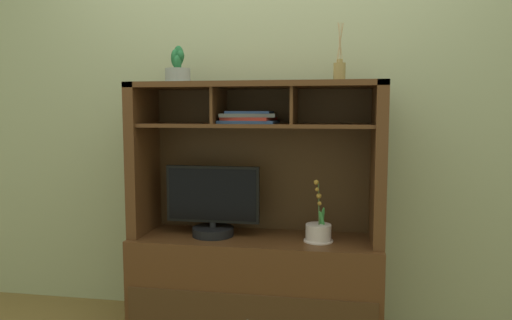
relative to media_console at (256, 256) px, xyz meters
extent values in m
cube|color=#A1A87F|center=(0.00, 0.26, 0.97)|extent=(6.00, 0.02, 2.80)
cube|color=#533018|center=(0.00, -0.01, -0.16)|extent=(1.38, 0.48, 0.55)
cube|color=#533018|center=(-0.66, -0.01, 0.55)|extent=(0.06, 0.39, 0.86)
cube|color=#533018|center=(0.66, -0.01, 0.55)|extent=(0.06, 0.39, 0.86)
cube|color=#452C17|center=(0.00, 0.18, 0.53)|extent=(1.32, 0.02, 0.83)
cube|color=#533018|center=(0.00, -0.01, 0.96)|extent=(1.38, 0.39, 0.03)
cube|color=#533018|center=(0.00, -0.01, 0.74)|extent=(1.26, 0.36, 0.02)
cube|color=#533018|center=(-0.21, -0.01, 0.85)|extent=(0.02, 0.34, 0.19)
cube|color=#533018|center=(0.21, -0.01, 0.85)|extent=(0.02, 0.34, 0.19)
cylinder|color=black|center=(-0.24, -0.04, 0.14)|extent=(0.23, 0.23, 0.05)
cylinder|color=black|center=(-0.24, -0.04, 0.18)|extent=(0.04, 0.04, 0.03)
cube|color=black|center=(-0.24, -0.04, 0.36)|extent=(0.53, 0.03, 0.32)
cube|color=black|center=(-0.24, -0.05, 0.36)|extent=(0.50, 0.00, 0.29)
cylinder|color=beige|center=(0.35, -0.05, 0.17)|extent=(0.14, 0.14, 0.09)
cylinder|color=beige|center=(0.35, -0.05, 0.12)|extent=(0.16, 0.16, 0.01)
cylinder|color=#4C6B38|center=(0.35, -0.05, 0.33)|extent=(0.01, 0.03, 0.23)
sphere|color=#B5832F|center=(0.35, -0.06, 0.33)|extent=(0.02, 0.02, 0.02)
sphere|color=#B5832F|center=(0.35, -0.05, 0.37)|extent=(0.03, 0.03, 0.03)
sphere|color=#B5832F|center=(0.34, -0.07, 0.41)|extent=(0.02, 0.02, 0.02)
sphere|color=#B5832F|center=(0.34, -0.07, 0.45)|extent=(0.03, 0.03, 0.03)
ellipsoid|color=#45A14F|center=(0.37, -0.06, 0.24)|extent=(0.05, 0.06, 0.10)
ellipsoid|color=#45A14F|center=(0.37, -0.05, 0.24)|extent=(0.04, 0.05, 0.13)
cube|color=navy|center=(-0.04, -0.03, 0.76)|extent=(0.32, 0.23, 0.02)
cube|color=#AA2C22|center=(-0.04, -0.02, 0.78)|extent=(0.29, 0.26, 0.02)
cube|color=slate|center=(-0.04, -0.02, 0.80)|extent=(0.31, 0.21, 0.02)
cube|color=navy|center=(-0.03, -0.02, 0.81)|extent=(0.24, 0.21, 0.01)
cylinder|color=olive|center=(0.45, 0.02, 1.03)|extent=(0.07, 0.07, 0.10)
cylinder|color=olive|center=(0.45, 0.02, 1.09)|extent=(0.03, 0.03, 0.02)
cylinder|color=tan|center=(0.45, 0.02, 1.18)|extent=(0.00, 0.02, 0.21)
cylinder|color=tan|center=(0.45, 0.02, 1.18)|extent=(0.03, 0.02, 0.21)
cylinder|color=tan|center=(0.45, 0.02, 1.18)|extent=(0.03, 0.02, 0.21)
cylinder|color=tan|center=(0.44, 0.02, 1.18)|extent=(0.00, 0.05, 0.20)
cylinder|color=tan|center=(0.45, 0.01, 1.18)|extent=(0.02, 0.01, 0.21)
cylinder|color=tan|center=(0.45, 0.01, 1.18)|extent=(0.03, 0.02, 0.21)
cylinder|color=gray|center=(-0.45, 0.00, 1.02)|extent=(0.14, 0.14, 0.08)
cylinder|color=gray|center=(-0.45, 0.00, 0.98)|extent=(0.16, 0.16, 0.01)
ellipsoid|color=#1D5B2F|center=(-0.43, 0.00, 1.13)|extent=(0.04, 0.05, 0.06)
ellipsoid|color=#1D5B2F|center=(-0.45, 0.02, 1.13)|extent=(0.06, 0.04, 0.11)
ellipsoid|color=#1D5B2F|center=(-0.46, 0.00, 1.12)|extent=(0.04, 0.08, 0.10)
ellipsoid|color=#1D5B2F|center=(-0.44, -0.02, 1.09)|extent=(0.04, 0.07, 0.09)
camera|label=1|loc=(0.44, -2.59, 0.82)|focal=33.37mm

